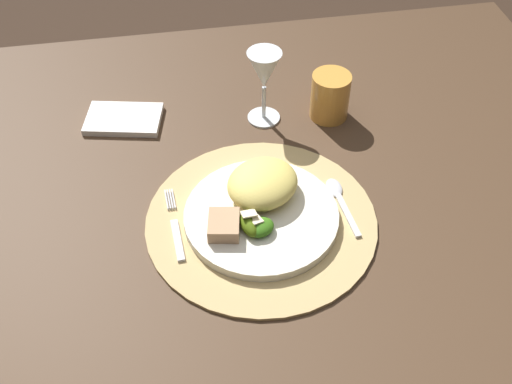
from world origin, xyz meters
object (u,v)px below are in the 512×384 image
object	(u,v)px
amber_tumbler	(330,96)
spoon	(338,197)
dining_table	(234,233)
wine_glass	(264,73)
dinner_plate	(261,216)
napkin	(124,119)
fork	(175,228)

from	to	relation	value
amber_tumbler	spoon	bearing A→B (deg)	-100.23
dining_table	amber_tumbler	size ratio (longest dim) A/B	15.81
wine_glass	dinner_plate	bearing A→B (deg)	-101.24
dinner_plate	wine_glass	xyz separation A→B (m)	(0.05, 0.26, 0.09)
napkin	wine_glass	bearing A→B (deg)	-7.78
dinner_plate	fork	distance (m)	0.14
dining_table	spoon	size ratio (longest dim) A/B	10.68
fork	napkin	size ratio (longest dim) A/B	1.07
dinner_plate	wine_glass	world-z (taller)	wine_glass
dinner_plate	amber_tumbler	size ratio (longest dim) A/B	2.75
dining_table	wine_glass	distance (m)	0.30
dinner_plate	fork	xyz separation A→B (m)	(-0.14, 0.00, -0.01)
spoon	amber_tumbler	bearing A→B (deg)	79.77
fork	spoon	distance (m)	0.28
napkin	amber_tumbler	bearing A→B (deg)	-6.97
napkin	wine_glass	distance (m)	0.29
dinner_plate	fork	size ratio (longest dim) A/B	1.65
dinner_plate	wine_glass	size ratio (longest dim) A/B	1.70
dining_table	amber_tumbler	world-z (taller)	amber_tumbler
napkin	dining_table	bearing A→B (deg)	-52.47
fork	napkin	xyz separation A→B (m)	(-0.08, 0.30, -0.00)
dining_table	fork	distance (m)	0.16
dining_table	napkin	bearing A→B (deg)	127.53
spoon	napkin	bearing A→B (deg)	142.31
fork	wine_glass	size ratio (longest dim) A/B	1.03
fork	napkin	distance (m)	0.31
fork	amber_tumbler	distance (m)	0.41
dinner_plate	amber_tumbler	xyz separation A→B (m)	(0.18, 0.25, 0.03)
spoon	amber_tumbler	size ratio (longest dim) A/B	1.48
fork	amber_tumbler	xyz separation A→B (m)	(0.32, 0.25, 0.04)
napkin	amber_tumbler	world-z (taller)	amber_tumbler
wine_glass	napkin	bearing A→B (deg)	172.22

